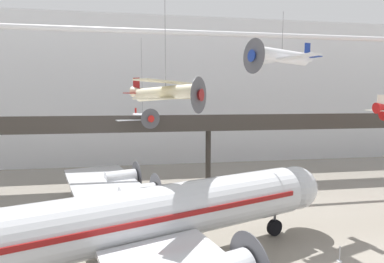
{
  "coord_description": "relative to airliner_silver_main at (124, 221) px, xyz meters",
  "views": [
    {
      "loc": [
        -8.18,
        -13.36,
        11.01
      ],
      "look_at": [
        -4.18,
        11.73,
        8.12
      ],
      "focal_mm": 28.0,
      "sensor_mm": 36.0,
      "label": 1
    }
  ],
  "objects": [
    {
      "name": "hangar_back_wall",
      "position": [
        9.52,
        32.55,
        8.4
      ],
      "size": [
        140.0,
        3.0,
        23.96
      ],
      "color": "silver",
      "rests_on": "ground"
    },
    {
      "name": "mezzanine_walkway",
      "position": [
        9.52,
        19.08,
        3.74
      ],
      "size": [
        110.0,
        3.2,
        8.95
      ],
      "color": "#38332D",
      "rests_on": "ground"
    },
    {
      "name": "ceiling_truss_beam",
      "position": [
        9.52,
        16.76,
        14.74
      ],
      "size": [
        120.0,
        0.6,
        0.6
      ],
      "color": "silver"
    },
    {
      "name": "airliner_silver_main",
      "position": [
        0.0,
        0.0,
        0.0
      ],
      "size": [
        31.38,
        36.56,
        10.42
      ],
      "rotation": [
        0.0,
        0.0,
        0.32
      ],
      "color": "silver",
      "rests_on": "ground"
    },
    {
      "name": "suspended_plane_cream_biplane",
      "position": [
        2.83,
        2.62,
        7.78
      ],
      "size": [
        5.59,
        6.06,
        7.99
      ],
      "rotation": [
        0.0,
        0.0,
        5.68
      ],
      "color": "beige"
    },
    {
      "name": "suspended_plane_white_twin",
      "position": [
        12.72,
        6.12,
        10.82
      ],
      "size": [
        6.57,
        7.81,
        5.12
      ],
      "rotation": [
        0.0,
        0.0,
        3.42
      ],
      "color": "silver"
    },
    {
      "name": "suspended_plane_silver_racer",
      "position": [
        1.13,
        18.22,
        5.08
      ],
      "size": [
        6.3,
        5.45,
        10.33
      ],
      "rotation": [
        0.0,
        0.0,
        5.09
      ],
      "color": "silver"
    },
    {
      "name": "stanchion_barrier",
      "position": [
        14.19,
        -0.5,
        -3.25
      ],
      "size": [
        0.36,
        0.36,
        1.08
      ],
      "color": "#B2B5BA",
      "rests_on": "ground"
    }
  ]
}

